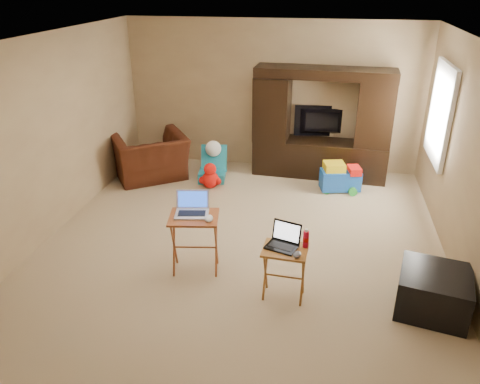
% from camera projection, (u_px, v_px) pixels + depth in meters
% --- Properties ---
extents(floor, '(5.50, 5.50, 0.00)m').
position_uv_depth(floor, '(243.00, 242.00, 6.01)').
color(floor, '#CDB98E').
rests_on(floor, ground).
extents(ceiling, '(5.50, 5.50, 0.00)m').
position_uv_depth(ceiling, '(244.00, 39.00, 4.96)').
color(ceiling, silver).
rests_on(ceiling, ground).
extents(wall_back, '(5.00, 0.00, 5.00)m').
position_uv_depth(wall_back, '(272.00, 96.00, 7.94)').
color(wall_back, tan).
rests_on(wall_back, ground).
extents(wall_front, '(5.00, 0.00, 5.00)m').
position_uv_depth(wall_front, '(167.00, 292.00, 3.04)').
color(wall_front, tan).
rests_on(wall_front, ground).
extents(wall_left, '(0.00, 5.50, 5.50)m').
position_uv_depth(wall_left, '(49.00, 138.00, 5.91)').
color(wall_left, tan).
rests_on(wall_left, ground).
extents(wall_right, '(0.00, 5.50, 5.50)m').
position_uv_depth(wall_right, '(470.00, 165.00, 5.06)').
color(wall_right, tan).
rests_on(wall_right, ground).
extents(window_pane, '(0.00, 1.20, 1.20)m').
position_uv_depth(window_pane, '(442.00, 113.00, 6.38)').
color(window_pane, white).
rests_on(window_pane, ground).
extents(window_frame, '(0.06, 1.14, 1.34)m').
position_uv_depth(window_frame, '(440.00, 113.00, 6.39)').
color(window_frame, white).
rests_on(window_frame, ground).
extents(entertainment_center, '(2.23, 0.66, 1.81)m').
position_uv_depth(entertainment_center, '(322.00, 124.00, 7.66)').
color(entertainment_center, black).
rests_on(entertainment_center, floor).
extents(television, '(0.92, 0.23, 0.53)m').
position_uv_depth(television, '(322.00, 122.00, 7.87)').
color(television, black).
rests_on(television, entertainment_center).
extents(recliner, '(1.51, 1.47, 0.74)m').
position_uv_depth(recliner, '(150.00, 157.00, 7.77)').
color(recliner, '#40170D').
rests_on(recliner, floor).
extents(child_rocker, '(0.49, 0.54, 0.57)m').
position_uv_depth(child_rocker, '(212.00, 164.00, 7.71)').
color(child_rocker, teal).
rests_on(child_rocker, floor).
extents(plush_toy, '(0.38, 0.32, 0.42)m').
position_uv_depth(plush_toy, '(210.00, 175.00, 7.47)').
color(plush_toy, red).
rests_on(plush_toy, floor).
extents(push_toy, '(0.71, 0.58, 0.47)m').
position_uv_depth(push_toy, '(340.00, 176.00, 7.37)').
color(push_toy, blue).
rests_on(push_toy, floor).
extents(ottoman, '(0.80, 0.80, 0.44)m').
position_uv_depth(ottoman, '(433.00, 292.00, 4.72)').
color(ottoman, black).
rests_on(ottoman, floor).
extents(tray_table_left, '(0.60, 0.52, 0.70)m').
position_uv_depth(tray_table_left, '(195.00, 244.00, 5.30)').
color(tray_table_left, '#A65228').
rests_on(tray_table_left, floor).
extents(tray_table_right, '(0.48, 0.39, 0.59)m').
position_uv_depth(tray_table_right, '(284.00, 273.00, 4.87)').
color(tray_table_right, '#A56628').
rests_on(tray_table_right, floor).
extents(laptop_left, '(0.42, 0.36, 0.24)m').
position_uv_depth(laptop_left, '(191.00, 205.00, 5.13)').
color(laptop_left, silver).
rests_on(laptop_left, tray_table_left).
extents(laptop_right, '(0.37, 0.34, 0.24)m').
position_uv_depth(laptop_right, '(282.00, 237.00, 4.72)').
color(laptop_right, black).
rests_on(laptop_right, tray_table_right).
extents(mouse_left, '(0.11, 0.15, 0.06)m').
position_uv_depth(mouse_left, '(209.00, 218.00, 5.04)').
color(mouse_left, white).
rests_on(mouse_left, tray_table_left).
extents(mouse_right, '(0.10, 0.13, 0.05)m').
position_uv_depth(mouse_right, '(297.00, 255.00, 4.61)').
color(mouse_right, '#46464C').
rests_on(mouse_right, tray_table_right).
extents(water_bottle, '(0.06, 0.06, 0.18)m').
position_uv_depth(water_bottle, '(306.00, 239.00, 4.74)').
color(water_bottle, red).
rests_on(water_bottle, tray_table_right).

